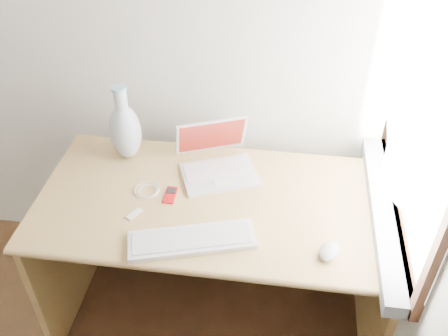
# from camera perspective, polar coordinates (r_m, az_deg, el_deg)

# --- Properties ---
(back_wall) EXTENTS (3.50, 0.04, 2.60)m
(back_wall) POSITION_cam_1_polar(r_m,az_deg,el_deg) (2.48, -24.23, 15.40)
(back_wall) COLOR white
(back_wall) RESTS_ON floor
(window) EXTENTS (0.11, 0.99, 1.10)m
(window) POSITION_cam_1_polar(r_m,az_deg,el_deg) (1.80, 21.57, 6.60)
(window) COLOR white
(window) RESTS_ON right_wall
(desk) EXTENTS (1.46, 0.73, 0.77)m
(desk) POSITION_cam_1_polar(r_m,az_deg,el_deg) (2.27, -0.62, -6.34)
(desk) COLOR tan
(desk) RESTS_ON floor
(laptop) EXTENTS (0.37, 0.37, 0.21)m
(laptop) POSITION_cam_1_polar(r_m,az_deg,el_deg) (2.16, -0.38, 0.79)
(laptop) COLOR silver
(laptop) RESTS_ON desk
(external_keyboard) EXTENTS (0.49, 0.27, 0.02)m
(external_keyboard) POSITION_cam_1_polar(r_m,az_deg,el_deg) (1.88, -3.69, -8.18)
(external_keyboard) COLOR white
(external_keyboard) RESTS_ON desk
(mouse) EXTENTS (0.10, 0.12, 0.04)m
(mouse) POSITION_cam_1_polar(r_m,az_deg,el_deg) (1.87, 11.97, -9.27)
(mouse) COLOR silver
(mouse) RESTS_ON desk
(ipod) EXTENTS (0.04, 0.10, 0.01)m
(ipod) POSITION_cam_1_polar(r_m,az_deg,el_deg) (2.08, -6.16, -3.08)
(ipod) COLOR #AA0B0F
(ipod) RESTS_ON desk
(cable_coil) EXTENTS (0.13, 0.13, 0.01)m
(cable_coil) POSITION_cam_1_polar(r_m,az_deg,el_deg) (2.11, -8.81, -2.50)
(cable_coil) COLOR white
(cable_coil) RESTS_ON desk
(remote) EXTENTS (0.06, 0.08, 0.01)m
(remote) POSITION_cam_1_polar(r_m,az_deg,el_deg) (2.02, -10.24, -5.20)
(remote) COLOR white
(remote) RESTS_ON desk
(vase) EXTENTS (0.14, 0.14, 0.36)m
(vase) POSITION_cam_1_polar(r_m,az_deg,el_deg) (2.23, -11.24, 4.32)
(vase) COLOR #B1C1CC
(vase) RESTS_ON desk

